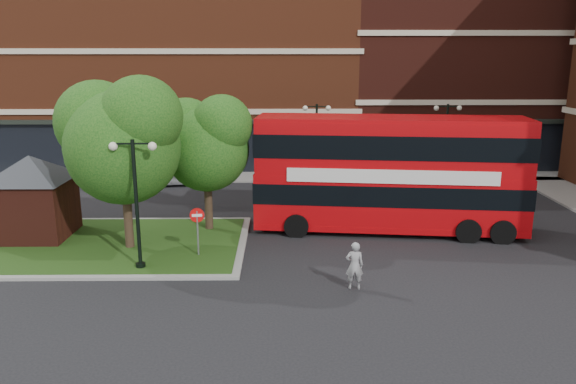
{
  "coord_description": "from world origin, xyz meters",
  "views": [
    {
      "loc": [
        -0.17,
        -19.77,
        7.99
      ],
      "look_at": [
        0.13,
        4.42,
        2.0
      ],
      "focal_mm": 35.0,
      "sensor_mm": 36.0,
      "label": 1
    }
  ],
  "objects_px": {
    "bus": "(390,166)",
    "woman": "(355,265)",
    "car_silver": "(176,173)",
    "car_white": "(391,172)"
  },
  "relations": [
    {
      "from": "bus",
      "to": "car_white",
      "type": "relative_size",
      "value": 2.59
    },
    {
      "from": "bus",
      "to": "woman",
      "type": "distance_m",
      "value": 7.34
    },
    {
      "from": "bus",
      "to": "car_white",
      "type": "bearing_deg",
      "value": 84.68
    },
    {
      "from": "car_silver",
      "to": "car_white",
      "type": "height_order",
      "value": "car_white"
    },
    {
      "from": "bus",
      "to": "woman",
      "type": "height_order",
      "value": "bus"
    },
    {
      "from": "woman",
      "to": "car_silver",
      "type": "distance_m",
      "value": 18.48
    },
    {
      "from": "bus",
      "to": "car_silver",
      "type": "bearing_deg",
      "value": 147.05
    },
    {
      "from": "bus",
      "to": "woman",
      "type": "bearing_deg",
      "value": -103.21
    },
    {
      "from": "woman",
      "to": "car_white",
      "type": "distance_m",
      "value": 16.65
    },
    {
      "from": "woman",
      "to": "car_white",
      "type": "height_order",
      "value": "woman"
    }
  ]
}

